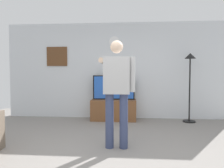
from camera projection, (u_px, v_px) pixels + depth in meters
name	position (u px, v px, depth m)	size (l,w,h in m)	color
ground_plane	(108.00, 160.00, 2.96)	(8.40, 8.40, 0.00)	gray
back_wall	(118.00, 71.00, 5.83)	(6.40, 0.10, 2.70)	silver
tv_stand	(114.00, 110.00, 5.54)	(1.21, 0.52, 0.56)	brown
television	(114.00, 87.00, 5.56)	(1.13, 0.07, 0.66)	black
wall_clock	(114.00, 42.00, 5.74)	(0.29, 0.29, 0.03)	white
framed_picture	(57.00, 56.00, 5.89)	(0.60, 0.04, 0.55)	brown
floor_lamp	(190.00, 73.00, 5.27)	(0.32, 0.32, 1.79)	black
person_standing_nearer_lamp	(117.00, 87.00, 3.41)	(0.61, 0.78, 1.80)	#384266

